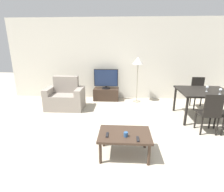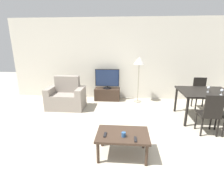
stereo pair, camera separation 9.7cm
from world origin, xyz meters
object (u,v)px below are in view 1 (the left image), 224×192
Objects in this scene: armchair at (65,98)px; remote_primary at (107,135)px; tv at (106,79)px; dining_chair_near at (210,112)px; wine_glass_left at (207,88)px; wine_glass_center at (221,90)px; coffee_table at (125,136)px; dining_table at (204,94)px; floor_lamp at (138,63)px; tv_stand at (106,94)px; dining_chair_far at (198,91)px; remote_secondary at (138,139)px; cup_white_near at (126,134)px.

armchair is 7.27× the size of remote_primary.
dining_chair_near is at bearing -42.67° from tv.
wine_glass_left is 1.00× the size of wine_glass_center.
wine_glass_left is (2.04, 1.64, 0.48)m from coffee_table.
floor_lamp is (-1.59, 1.26, 0.63)m from dining_table.
tv_stand is 1.05× the size of tv.
armchair reaches higher than coffee_table.
floor_lamp is 3.25m from remote_primary.
wine_glass_left is (-0.20, -0.92, 0.34)m from dining_chair_far.
wine_glass_left reaches higher than tv_stand.
tv is 0.91× the size of coffee_table.
armchair reaches higher than dining_table.
remote_secondary is at bearing -133.63° from dining_table.
dining_chair_far is (2.85, -0.54, -0.23)m from tv.
remote_secondary is at bearing -146.38° from dining_chair_near.
floor_lamp is (1.04, -0.12, 0.55)m from tv.
tv_stand is 1.51m from floor_lamp.
cup_white_near is (0.62, -3.20, -0.28)m from tv.
floor_lamp is (-1.37, 2.10, 0.78)m from dining_chair_near.
tv is 0.55× the size of floor_lamp.
dining_chair_far is 3.42m from remote_secondary.
remote_primary is at bearing 167.94° from remote_secondary.
tv is at bearing 95.60° from remote_primary.
wine_glass_center is at bearing -90.14° from dining_chair_far.
wine_glass_center is (2.03, 1.59, 0.42)m from remote_secondary.
floor_lamp is (0.43, 2.97, 0.92)m from coffee_table.
coffee_table is 0.31m from remote_primary.
dining_chair_far is 2.01m from floor_lamp.
armchair reaches higher than wine_glass_left.
wine_glass_left is (0.02, -0.08, 0.18)m from dining_table.
tv_stand is 5.84× the size of wine_glass_left.
remote_primary is at bearing -84.40° from tv.
tv is at bearing 173.30° from floor_lamp.
coffee_table is 6.11× the size of wine_glass_center.
floor_lamp reaches higher than remote_primary.
dining_chair_near is (1.80, 0.87, 0.14)m from coffee_table.
dining_chair_far is (0.44, 1.68, 0.00)m from dining_chair_near.
wine_glass_center reaches higher than cup_white_near.
dining_chair_near is 2.04m from cup_white_near.
dining_table is (2.02, 1.72, 0.30)m from coffee_table.
coffee_table is 2.67m from dining_table.
coffee_table is at bearing 99.26° from cup_white_near.
floor_lamp reaches higher than cup_white_near.
coffee_table is (0.60, -3.09, -0.37)m from tv.
dining_chair_near and dining_chair_far have the same top height.
dining_table is 2.72m from cup_white_near.
dining_chair_far reaches higher than coffee_table.
tv is 5.40× the size of remote_secondary.
dining_table is at bearing -38.33° from floor_lamp.
remote_secondary is at bearing -50.66° from armchair.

